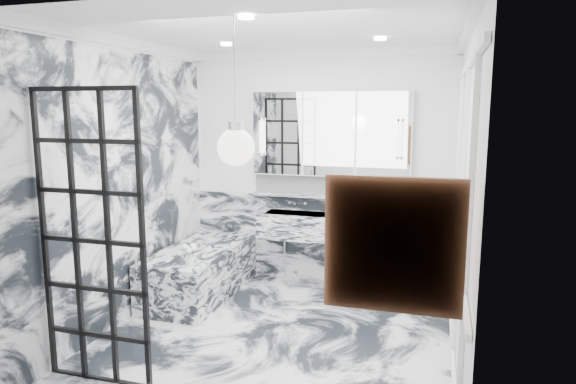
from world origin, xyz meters
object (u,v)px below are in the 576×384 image
(bathtub, at_px, (200,271))
(crittall_door, at_px, (92,241))
(trough_sink, at_px, (326,227))
(mirror_cabinet, at_px, (330,134))

(bathtub, bearing_deg, crittall_door, -87.79)
(crittall_door, relative_size, trough_sink, 1.42)
(bathtub, bearing_deg, trough_sink, 26.48)
(crittall_door, height_order, bathtub, crittall_door)
(mirror_cabinet, bearing_deg, bathtub, -147.94)
(crittall_door, bearing_deg, bathtub, 92.38)
(mirror_cabinet, bearing_deg, trough_sink, -90.00)
(mirror_cabinet, height_order, bathtub, mirror_cabinet)
(bathtub, bearing_deg, mirror_cabinet, 32.06)
(trough_sink, bearing_deg, bathtub, -153.52)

